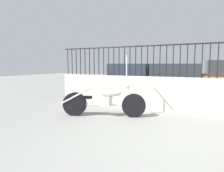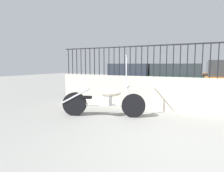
% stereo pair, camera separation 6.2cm
% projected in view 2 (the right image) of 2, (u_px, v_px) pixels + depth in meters
% --- Properties ---
extents(ground_plane, '(40.00, 40.00, 0.00)m').
position_uv_depth(ground_plane, '(184.00, 147.00, 3.15)').
color(ground_plane, gray).
extents(low_wall, '(8.45, 0.18, 0.95)m').
position_uv_depth(low_wall, '(197.00, 96.00, 5.11)').
color(low_wall, beige).
rests_on(low_wall, ground_plane).
extents(fence_railing, '(8.45, 0.04, 0.88)m').
position_uv_depth(fence_railing, '(199.00, 55.00, 4.99)').
color(fence_railing, black).
rests_on(fence_railing, low_wall).
extents(motorcycle_white, '(2.02, 0.89, 1.51)m').
position_uv_depth(motorcycle_white, '(100.00, 101.00, 4.97)').
color(motorcycle_white, black).
rests_on(motorcycle_white, ground_plane).
extents(car_blue, '(2.11, 4.59, 1.32)m').
position_uv_depth(car_blue, '(135.00, 79.00, 8.79)').
color(car_blue, black).
rests_on(car_blue, ground_plane).
extents(car_green, '(2.38, 4.73, 1.32)m').
position_uv_depth(car_green, '(176.00, 80.00, 7.97)').
color(car_green, black).
rests_on(car_green, ground_plane).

